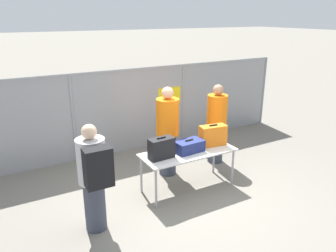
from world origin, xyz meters
TOP-DOWN VIEW (x-y plane):
  - ground_plane at (0.00, 0.00)m, footprint 120.00×120.00m
  - fence_section at (0.01, 2.40)m, footprint 8.20×0.07m
  - inspection_table at (0.11, 0.19)m, footprint 1.72×0.70m
  - suitcase_black at (-0.44, 0.18)m, footprint 0.44×0.24m
  - suitcase_navy at (0.12, 0.18)m, footprint 0.52×0.33m
  - suitcase_orange at (0.67, 0.23)m, footprint 0.52×0.27m
  - traveler_hooded at (-1.72, -0.20)m, footprint 0.41×0.63m
  - security_worker_near at (0.08, 0.90)m, footprint 0.44×0.44m
  - security_worker_far at (1.26, 0.89)m, footprint 0.42×0.42m
  - utility_trailer at (1.63, 4.40)m, footprint 4.55×2.02m

SIDE VIEW (x-z plane):
  - ground_plane at x=0.00m, z-range 0.00..0.00m
  - utility_trailer at x=1.63m, z-range 0.06..0.78m
  - inspection_table at x=0.11m, z-range 0.31..1.04m
  - suitcase_navy at x=0.12m, z-range 0.73..0.96m
  - security_worker_far at x=1.26m, z-range 0.03..1.73m
  - traveler_hooded at x=-1.72m, z-range 0.08..1.73m
  - suitcase_black at x=-0.44m, z-range 0.73..1.11m
  - security_worker_near at x=0.08m, z-range 0.03..1.80m
  - suitcase_orange at x=0.67m, z-range 0.73..1.13m
  - fence_section at x=0.01m, z-range 0.05..1.97m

